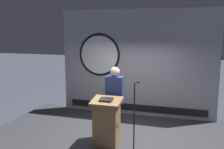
# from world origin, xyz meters

# --- Properties ---
(stage_platform) EXTENTS (6.40, 4.00, 0.30)m
(stage_platform) POSITION_xyz_m (0.00, 0.00, 0.15)
(stage_platform) COLOR #333338
(stage_platform) RESTS_ON ground
(banner_display) EXTENTS (4.60, 0.12, 3.11)m
(banner_display) POSITION_xyz_m (-0.04, 1.85, 1.85)
(banner_display) COLOR #9E9EA3
(banner_display) RESTS_ON stage_platform
(podium) EXTENTS (0.64, 0.50, 1.10)m
(podium) POSITION_xyz_m (-0.15, -0.51, 0.84)
(podium) COLOR olive
(podium) RESTS_ON stage_platform
(speaker_person) EXTENTS (0.40, 0.26, 1.71)m
(speaker_person) POSITION_xyz_m (-0.11, -0.03, 1.17)
(speaker_person) COLOR black
(speaker_person) RESTS_ON stage_platform
(microphone_stand) EXTENTS (0.24, 0.51, 1.50)m
(microphone_stand) POSITION_xyz_m (0.49, -0.61, 0.83)
(microphone_stand) COLOR black
(microphone_stand) RESTS_ON stage_platform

